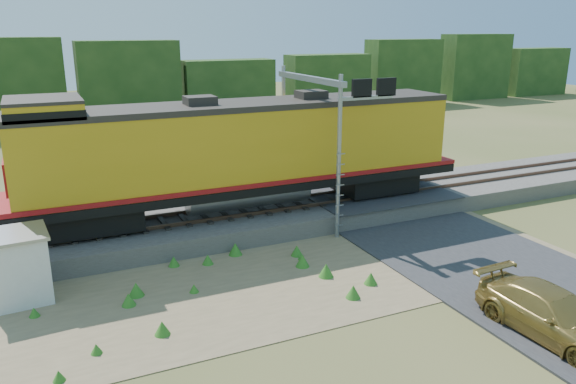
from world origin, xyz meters
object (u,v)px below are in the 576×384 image
signal_gantry (323,110)px  car (553,314)px  shed (18,267)px  locomotive (241,151)px

signal_gantry → car: size_ratio=1.44×
signal_gantry → car: bearing=-83.3°
shed → signal_gantry: 13.68m
locomotive → car: locomotive is taller
shed → car: bearing=-36.6°
locomotive → shed: 10.06m
shed → car: 16.77m
locomotive → shed: size_ratio=8.63×
signal_gantry → car: signal_gantry is taller
signal_gantry → locomotive: bearing=169.7°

